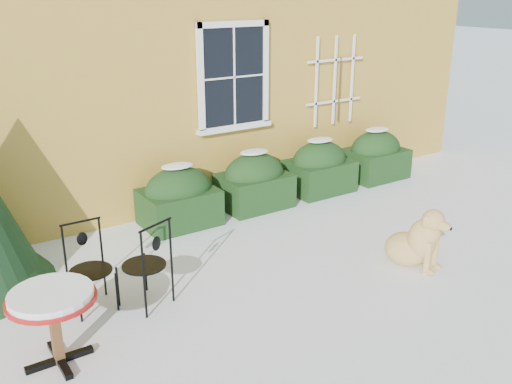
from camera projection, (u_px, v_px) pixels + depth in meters
ground at (305, 291)px, 6.47m from camera, size 80.00×80.00×0.00m
hedge_row at (288, 175)px, 9.19m from camera, size 4.95×0.80×0.91m
bistro_table at (52, 304)px, 5.04m from camera, size 0.79×0.79×0.74m
patio_chair_near at (147, 264)px, 6.03m from camera, size 0.57×0.57×0.99m
patio_chair_far at (89, 267)px, 6.01m from camera, size 0.45×0.45×0.95m
dog at (417, 242)px, 6.95m from camera, size 0.63×0.91×0.81m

